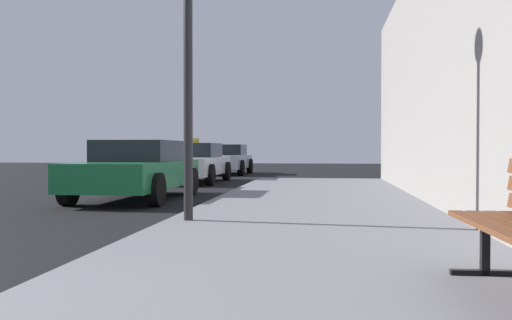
# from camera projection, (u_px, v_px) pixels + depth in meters

# --- Properties ---
(car_green) EXTENTS (1.96, 4.37, 1.27)m
(car_green) POSITION_uv_depth(u_px,v_px,m) (137.00, 169.00, 12.18)
(car_green) COLOR #196638
(car_green) RESTS_ON ground_plane
(car_white) EXTENTS (2.00, 4.40, 1.43)m
(car_white) POSITION_uv_depth(u_px,v_px,m) (192.00, 162.00, 18.28)
(car_white) COLOR white
(car_white) RESTS_ON ground_plane
(car_silver) EXTENTS (1.93, 4.16, 1.27)m
(car_silver) POSITION_uv_depth(u_px,v_px,m) (226.00, 159.00, 24.32)
(car_silver) COLOR #B7B7BF
(car_silver) RESTS_ON ground_plane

